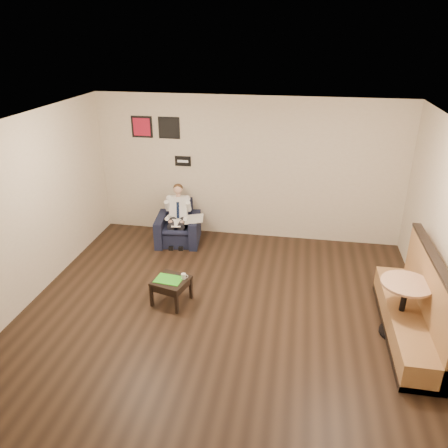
% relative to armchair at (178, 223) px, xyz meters
% --- Properties ---
extents(ground, '(6.00, 6.00, 0.00)m').
position_rel_armchair_xyz_m(ground, '(1.29, -2.41, -0.40)').
color(ground, black).
rests_on(ground, ground).
extents(wall_back, '(6.00, 0.02, 2.80)m').
position_rel_armchair_xyz_m(wall_back, '(1.29, 0.59, 1.00)').
color(wall_back, beige).
rests_on(wall_back, ground).
extents(wall_front, '(6.00, 0.02, 2.80)m').
position_rel_armchair_xyz_m(wall_front, '(1.29, -5.41, 1.00)').
color(wall_front, beige).
rests_on(wall_front, ground).
extents(wall_left, '(0.02, 6.00, 2.80)m').
position_rel_armchair_xyz_m(wall_left, '(-1.71, -2.41, 1.00)').
color(wall_left, beige).
rests_on(wall_left, ground).
extents(ceiling, '(6.00, 6.00, 0.02)m').
position_rel_armchair_xyz_m(ceiling, '(1.29, -2.41, 2.40)').
color(ceiling, white).
rests_on(ceiling, wall_back).
extents(seating_sign, '(0.32, 0.02, 0.20)m').
position_rel_armchair_xyz_m(seating_sign, '(-0.01, 0.58, 1.10)').
color(seating_sign, black).
rests_on(seating_sign, wall_back).
extents(art_print_left, '(0.42, 0.03, 0.42)m').
position_rel_armchair_xyz_m(art_print_left, '(-0.81, 0.58, 1.75)').
color(art_print_left, '#AE152F').
rests_on(art_print_left, wall_back).
extents(art_print_right, '(0.42, 0.03, 0.42)m').
position_rel_armchair_xyz_m(art_print_right, '(-0.26, 0.58, 1.75)').
color(art_print_right, black).
rests_on(art_print_right, wall_back).
extents(armchair, '(0.92, 0.92, 0.80)m').
position_rel_armchair_xyz_m(armchair, '(0.00, 0.00, 0.00)').
color(armchair, black).
rests_on(armchair, ground).
extents(seated_man, '(0.62, 0.84, 1.09)m').
position_rel_armchair_xyz_m(seated_man, '(0.01, -0.10, 0.15)').
color(seated_man, white).
rests_on(seated_man, armchair).
extents(lap_papers, '(0.23, 0.29, 0.01)m').
position_rel_armchair_xyz_m(lap_papers, '(0.02, -0.19, 0.09)').
color(lap_papers, white).
rests_on(lap_papers, seated_man).
extents(newspaper, '(0.42, 0.49, 0.01)m').
position_rel_armchair_xyz_m(newspaper, '(0.34, -0.04, 0.14)').
color(newspaper, silver).
rests_on(newspaper, armchair).
extents(side_table, '(0.61, 0.61, 0.40)m').
position_rel_armchair_xyz_m(side_table, '(0.46, -2.06, -0.20)').
color(side_table, black).
rests_on(side_table, ground).
extents(green_folder, '(0.44, 0.33, 0.01)m').
position_rel_armchair_xyz_m(green_folder, '(0.43, -2.07, 0.01)').
color(green_folder, green).
rests_on(green_folder, side_table).
extents(coffee_mug, '(0.09, 0.09, 0.09)m').
position_rel_armchair_xyz_m(coffee_mug, '(0.65, -2.00, 0.05)').
color(coffee_mug, white).
rests_on(coffee_mug, side_table).
extents(smartphone, '(0.14, 0.11, 0.01)m').
position_rel_armchair_xyz_m(smartphone, '(0.54, -1.93, 0.01)').
color(smartphone, black).
rests_on(smartphone, side_table).
extents(banquette, '(0.55, 2.31, 1.18)m').
position_rel_armchair_xyz_m(banquette, '(3.88, -2.23, 0.19)').
color(banquette, olive).
rests_on(banquette, ground).
extents(cafe_table, '(0.68, 0.68, 0.84)m').
position_rel_armchair_xyz_m(cafe_table, '(3.79, -2.26, 0.02)').
color(cafe_table, tan).
rests_on(cafe_table, ground).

